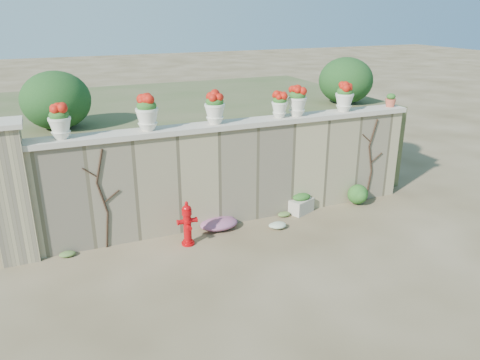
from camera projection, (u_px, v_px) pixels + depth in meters
name	position (u px, v px, depth m)	size (l,w,h in m)	color
ground	(274.00, 258.00, 8.36)	(80.00, 80.00, 0.00)	#4F4027
stone_wall	(235.00, 174.00, 9.57)	(8.00, 0.40, 2.00)	tan
wall_cap	(235.00, 124.00, 9.21)	(8.10, 0.52, 0.10)	beige
gate_pillar	(11.00, 192.00, 7.96)	(0.72, 0.72, 2.48)	tan
raised_fill	(189.00, 137.00, 12.33)	(9.00, 6.00, 2.00)	#384C23
back_shrub_left	(56.00, 100.00, 8.89)	(1.30, 1.30, 1.10)	#143814
back_shrub_right	(346.00, 80.00, 11.32)	(1.30, 1.30, 1.10)	#143814
vine_left	(103.00, 198.00, 8.40)	(0.60, 0.04, 1.91)	black
vine_right	(371.00, 159.00, 10.57)	(0.60, 0.04, 1.91)	black
fire_hydrant	(187.00, 223.00, 8.69)	(0.37, 0.26, 0.87)	#B4060B
planter_box	(301.00, 204.00, 10.15)	(0.61, 0.49, 0.44)	beige
green_shrub	(362.00, 193.00, 10.53)	(0.59, 0.53, 0.56)	#1E5119
magenta_clump	(218.00, 221.00, 9.47)	(1.00, 0.67, 0.27)	#C928AA
white_flowers	(275.00, 226.00, 9.40)	(0.46, 0.37, 0.17)	white
urn_pot_0	(60.00, 122.00, 7.90)	(0.38, 0.38, 0.59)	silver
urn_pot_1	(147.00, 113.00, 8.44)	(0.41, 0.41, 0.65)	silver
urn_pot_2	(215.00, 108.00, 8.93)	(0.39, 0.39, 0.62)	silver
urn_pot_3	(280.00, 105.00, 9.46)	(0.33, 0.33, 0.51)	silver
urn_pot_4	(297.00, 101.00, 9.59)	(0.39, 0.39, 0.62)	silver
urn_pot_5	(344.00, 97.00, 10.02)	(0.39, 0.39, 0.62)	silver
terracotta_pot	(391.00, 101.00, 10.54)	(0.24, 0.24, 0.29)	#C7543C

